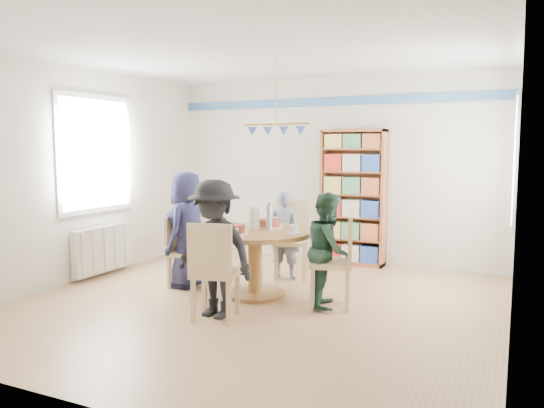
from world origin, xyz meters
The scene contains 14 objects.
ground centered at (0.00, 0.00, 0.00)m, with size 5.00×5.00×0.00m, color tan.
room_shell centered at (-0.26, 0.87, 1.65)m, with size 5.00×5.00×5.00m.
radiator centered at (-2.42, 0.30, 0.35)m, with size 0.12×1.00×0.60m.
dining_table centered at (-0.17, 0.30, 0.56)m, with size 1.30×1.30×0.75m.
chair_left centered at (-1.17, 0.29, 0.47)m, with size 0.43×0.43×0.86m.
chair_right centered at (0.83, 0.28, 0.54)m, with size 0.54×0.54×0.99m.
chair_far centered at (-0.14, 1.32, 0.54)m, with size 0.55×0.55×0.99m.
chair_near centered at (-0.12, -0.69, 0.54)m, with size 0.53×0.53×0.98m.
person_left centered at (-1.09, 0.32, 0.70)m, with size 0.68×0.45×1.40m, color #1A1C3B.
person_right centered at (0.73, 0.26, 0.61)m, with size 0.59×0.46×1.22m, color #1C3828.
person_far centered at (-0.18, 1.17, 0.57)m, with size 0.42×0.27×1.14m, color gray.
person_near centered at (-0.18, -0.55, 0.69)m, with size 0.89×0.51×1.37m, color black.
bookshelf centered at (0.38, 2.34, 0.95)m, with size 0.92×0.28×1.94m.
tableware centered at (-0.19, 0.33, 0.82)m, with size 1.16×1.16×0.31m.
Camera 1 is at (2.51, -4.98, 1.69)m, focal length 35.00 mm.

